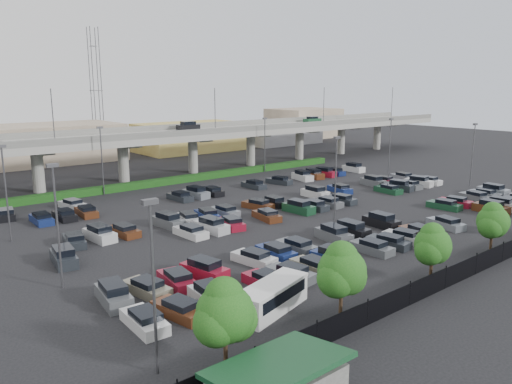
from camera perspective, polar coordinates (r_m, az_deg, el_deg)
ground at (r=67.58m, az=3.87°, el=-1.84°), size 280.00×280.00×0.00m
overpass at (r=91.88m, az=-10.07°, el=6.13°), size 150.00×13.00×15.80m
hedge at (r=86.93m, az=-7.49°, el=1.60°), size 66.00×1.60×1.10m
fence at (r=51.47m, az=25.85°, el=-6.50°), size 70.00×0.10×2.00m
tree_row at (r=52.00m, az=25.00°, el=-3.23°), size 65.07×3.66×5.94m
shuttle_bus at (r=37.26m, az=1.85°, el=-11.77°), size 7.05×4.00×2.15m
parked_cars at (r=64.03m, az=5.79°, el=-2.09°), size 62.99×41.66×1.67m
light_poles at (r=65.13m, az=0.09°, el=3.26°), size 66.90×48.38×10.30m
distant_buildings at (r=124.26m, az=-11.74°, el=6.08°), size 138.00×24.00×9.00m
comm_tower at (r=131.18m, az=-17.82°, el=11.26°), size 2.40×2.40×30.00m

